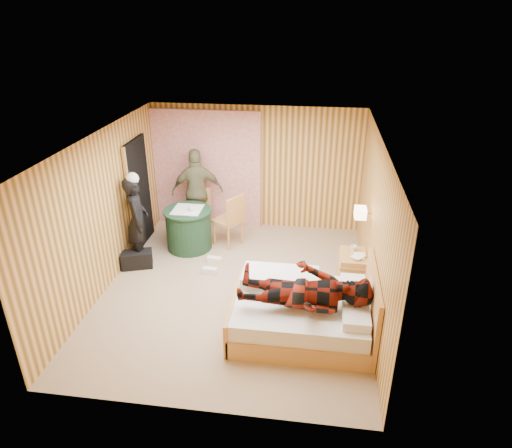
# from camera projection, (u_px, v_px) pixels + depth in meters

# --- Properties ---
(floor) EXTENTS (4.20, 5.00, 0.01)m
(floor) POSITION_uv_depth(u_px,v_px,m) (235.00, 289.00, 7.48)
(floor) COLOR tan
(floor) RESTS_ON ground
(ceiling) EXTENTS (4.20, 5.00, 0.01)m
(ceiling) POSITION_uv_depth(u_px,v_px,m) (232.00, 140.00, 6.39)
(ceiling) COLOR silver
(ceiling) RESTS_ON wall_back
(wall_back) EXTENTS (4.20, 0.02, 2.50)m
(wall_back) POSITION_uv_depth(u_px,v_px,m) (256.00, 168.00, 9.17)
(wall_back) COLOR #F3B05D
(wall_back) RESTS_ON floor
(wall_left) EXTENTS (0.02, 5.00, 2.50)m
(wall_left) POSITION_uv_depth(u_px,v_px,m) (103.00, 213.00, 7.20)
(wall_left) COLOR #F3B05D
(wall_left) RESTS_ON floor
(wall_right) EXTENTS (0.02, 5.00, 2.50)m
(wall_right) POSITION_uv_depth(u_px,v_px,m) (375.00, 229.00, 6.67)
(wall_right) COLOR #F3B05D
(wall_right) RESTS_ON floor
(curtain) EXTENTS (2.20, 0.08, 2.40)m
(curtain) POSITION_uv_depth(u_px,v_px,m) (207.00, 169.00, 9.25)
(curtain) COLOR beige
(curtain) RESTS_ON floor
(doorway) EXTENTS (0.06, 0.90, 2.05)m
(doorway) POSITION_uv_depth(u_px,v_px,m) (139.00, 193.00, 8.54)
(doorway) COLOR black
(doorway) RESTS_ON floor
(wall_lamp) EXTENTS (0.26, 0.24, 0.16)m
(wall_lamp) POSITION_uv_depth(u_px,v_px,m) (361.00, 213.00, 7.08)
(wall_lamp) COLOR gold
(wall_lamp) RESTS_ON wall_right
(bed) EXTENTS (1.95, 1.49, 1.02)m
(bed) POSITION_uv_depth(u_px,v_px,m) (302.00, 312.00, 6.43)
(bed) COLOR tan
(bed) RESTS_ON floor
(nightstand) EXTENTS (0.44, 0.60, 0.58)m
(nightstand) POSITION_uv_depth(u_px,v_px,m) (352.00, 269.00, 7.47)
(nightstand) COLOR tan
(nightstand) RESTS_ON floor
(round_table) EXTENTS (0.90, 0.90, 0.80)m
(round_table) POSITION_uv_depth(u_px,v_px,m) (189.00, 229.00, 8.60)
(round_table) COLOR #1D3F28
(round_table) RESTS_ON floor
(chair_far) EXTENTS (0.50, 0.50, 0.93)m
(chair_far) POSITION_uv_depth(u_px,v_px,m) (199.00, 207.00, 9.17)
(chair_far) COLOR tan
(chair_far) RESTS_ON floor
(chair_near) EXTENTS (0.65, 0.65, 1.04)m
(chair_near) POSITION_uv_depth(u_px,v_px,m) (231.00, 217.00, 8.60)
(chair_near) COLOR tan
(chair_near) RESTS_ON floor
(duffel_bag) EXTENTS (0.59, 0.44, 0.30)m
(duffel_bag) POSITION_uv_depth(u_px,v_px,m) (137.00, 259.00, 8.06)
(duffel_bag) COLOR black
(duffel_bag) RESTS_ON floor
(sneaker_left) EXTENTS (0.25, 0.11, 0.11)m
(sneaker_left) POSITION_uv_depth(u_px,v_px,m) (210.00, 271.00, 7.89)
(sneaker_left) COLOR white
(sneaker_left) RESTS_ON floor
(sneaker_right) EXTENTS (0.27, 0.14, 0.12)m
(sneaker_right) POSITION_uv_depth(u_px,v_px,m) (214.00, 260.00, 8.22)
(sneaker_right) COLOR white
(sneaker_right) RESTS_ON floor
(woman_standing) EXTENTS (0.55, 0.68, 1.61)m
(woman_standing) POSITION_uv_depth(u_px,v_px,m) (137.00, 221.00, 7.98)
(woman_standing) COLOR black
(woman_standing) RESTS_ON floor
(man_at_table) EXTENTS (1.08, 0.66, 1.72)m
(man_at_table) POSITION_uv_depth(u_px,v_px,m) (198.00, 191.00, 9.08)
(man_at_table) COLOR #71704B
(man_at_table) RESTS_ON floor
(man_on_bed) EXTENTS (0.86, 0.67, 1.77)m
(man_on_bed) POSITION_uv_depth(u_px,v_px,m) (305.00, 282.00, 5.95)
(man_on_bed) COLOR maroon
(man_on_bed) RESTS_ON bed
(book_lower) EXTENTS (0.17, 0.23, 0.02)m
(book_lower) POSITION_uv_depth(u_px,v_px,m) (354.00, 255.00, 7.29)
(book_lower) COLOR white
(book_lower) RESTS_ON nightstand
(book_upper) EXTENTS (0.27, 0.28, 0.02)m
(book_upper) POSITION_uv_depth(u_px,v_px,m) (354.00, 254.00, 7.29)
(book_upper) COLOR white
(book_upper) RESTS_ON nightstand
(cup_nightstand) EXTENTS (0.12, 0.12, 0.09)m
(cup_nightstand) POSITION_uv_depth(u_px,v_px,m) (353.00, 248.00, 7.44)
(cup_nightstand) COLOR white
(cup_nightstand) RESTS_ON nightstand
(cup_table) EXTENTS (0.14, 0.14, 0.10)m
(cup_table) POSITION_uv_depth(u_px,v_px,m) (192.00, 208.00, 8.35)
(cup_table) COLOR white
(cup_table) RESTS_ON round_table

